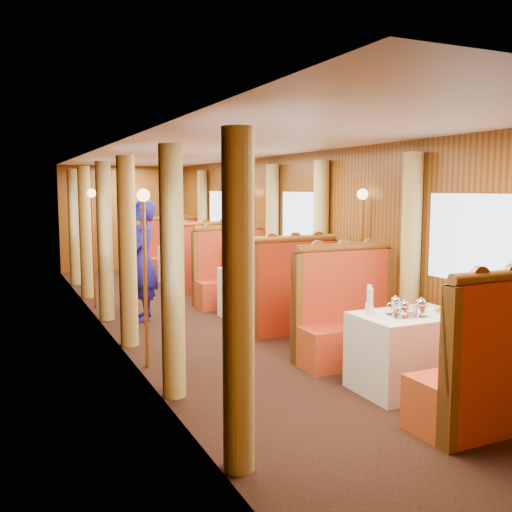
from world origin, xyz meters
TOP-DOWN VIEW (x-y plane):
  - floor at (0.00, 0.00)m, footprint 3.00×12.00m
  - ceiling at (0.00, 0.00)m, footprint 3.00×12.00m
  - wall_far at (0.00, 6.00)m, footprint 3.00×0.01m
  - wall_left at (-1.50, 0.00)m, footprint 0.01×12.00m
  - wall_right at (1.50, 0.00)m, footprint 0.01×12.00m
  - doorway_far at (0.00, 5.97)m, footprint 0.80×0.04m
  - table_near at (0.75, -3.50)m, footprint 1.05×0.72m
  - banquette_near_fwd at (0.75, -4.51)m, footprint 1.30×0.55m
  - banquette_near_aft at (0.75, -2.49)m, footprint 1.30×0.55m
  - table_mid at (0.75, 0.00)m, footprint 1.05×0.72m
  - banquette_mid_fwd at (0.75, -1.01)m, footprint 1.30×0.55m
  - banquette_mid_aft at (0.75, 1.01)m, footprint 1.30×0.55m
  - table_far at (0.75, 3.50)m, footprint 1.05×0.72m
  - banquette_far_fwd at (0.75, 2.49)m, footprint 1.30×0.55m
  - banquette_far_aft at (0.75, 4.51)m, footprint 1.30×0.55m
  - tea_tray at (0.63, -3.58)m, footprint 0.38×0.32m
  - teapot_left at (0.59, -3.59)m, footprint 0.17×0.14m
  - teapot_right at (0.75, -3.64)m, footprint 0.17×0.13m
  - teapot_back at (0.62, -3.43)m, footprint 0.18×0.15m
  - fruit_plate at (1.04, -3.60)m, footprint 0.21×0.21m
  - cup_inboard at (0.35, -3.40)m, footprint 0.08×0.08m
  - cup_outboard at (0.45, -3.25)m, footprint 0.08×0.08m
  - rose_vase_mid at (0.75, -0.03)m, footprint 0.06×0.06m
  - rose_vase_far at (0.71, 3.51)m, footprint 0.06×0.06m
  - window_left_near at (-1.49, -3.50)m, footprint 0.01×1.20m
  - curtain_left_near_a at (-1.38, -4.28)m, footprint 0.22×0.22m
  - curtain_left_near_b at (-1.38, -2.72)m, footprint 0.22×0.22m
  - window_right_near at (1.49, -3.50)m, footprint 0.01×1.20m
  - curtain_right_near_b at (1.38, -2.72)m, footprint 0.22×0.22m
  - window_left_mid at (-1.49, 0.00)m, footprint 0.01×1.20m
  - curtain_left_mid_a at (-1.38, -0.78)m, footprint 0.22×0.22m
  - curtain_left_mid_b at (-1.38, 0.78)m, footprint 0.22×0.22m
  - window_right_mid at (1.49, 0.00)m, footprint 0.01×1.20m
  - curtain_right_mid_a at (1.38, -0.78)m, footprint 0.22×0.22m
  - curtain_right_mid_b at (1.38, 0.78)m, footprint 0.22×0.22m
  - window_left_far at (-1.49, 3.50)m, footprint 0.01×1.20m
  - curtain_left_far_a at (-1.38, 2.72)m, footprint 0.22×0.22m
  - curtain_left_far_b at (-1.38, 4.28)m, footprint 0.22×0.22m
  - window_right_far at (1.49, 3.50)m, footprint 0.01×1.20m
  - curtain_right_far_a at (1.38, 2.72)m, footprint 0.22×0.22m
  - curtain_right_far_b at (1.38, 4.28)m, footprint 0.22×0.22m
  - sconce_left_fore at (-1.40, -1.75)m, footprint 0.14×0.14m
  - sconce_right_fore at (1.40, -1.75)m, footprint 0.14×0.14m
  - sconce_left_aft at (-1.40, 1.75)m, footprint 0.14×0.14m
  - sconce_right_aft at (1.40, 1.75)m, footprint 0.14×0.14m
  - steward at (-0.87, 0.55)m, footprint 0.59×0.74m
  - passenger at (0.75, 0.78)m, footprint 0.40×0.44m

SIDE VIEW (x-z plane):
  - floor at x=0.00m, z-range -0.01..0.01m
  - table_near at x=0.75m, z-range 0.00..0.75m
  - table_mid at x=0.75m, z-range 0.00..0.75m
  - table_far at x=0.75m, z-range 0.00..0.75m
  - banquette_near_fwd at x=0.75m, z-range -0.25..1.09m
  - banquette_near_aft at x=0.75m, z-range -0.25..1.09m
  - banquette_mid_fwd at x=0.75m, z-range -0.25..1.09m
  - banquette_mid_aft at x=0.75m, z-range -0.25..1.09m
  - banquette_far_fwd at x=0.75m, z-range -0.25..1.09m
  - banquette_far_aft at x=0.75m, z-range -0.25..1.09m
  - passenger at x=0.75m, z-range 0.36..1.12m
  - tea_tray at x=0.63m, z-range 0.75..0.76m
  - fruit_plate at x=1.04m, z-range 0.74..0.80m
  - teapot_left at x=0.59m, z-range 0.75..0.87m
  - teapot_back at x=0.62m, z-range 0.75..0.88m
  - teapot_right at x=0.75m, z-range 0.75..0.88m
  - cup_inboard at x=0.35m, z-range 0.72..0.99m
  - cup_outboard at x=0.45m, z-range 0.72..0.99m
  - steward at x=-0.87m, z-range 0.00..1.78m
  - rose_vase_mid at x=0.75m, z-range 0.75..1.11m
  - rose_vase_far at x=0.71m, z-range 0.75..1.11m
  - doorway_far at x=0.00m, z-range 0.00..2.00m
  - curtain_left_near_a at x=-1.38m, z-range 0.00..2.35m
  - curtain_left_near_b at x=-1.38m, z-range 0.00..2.35m
  - curtain_right_near_b at x=1.38m, z-range 0.00..2.35m
  - curtain_left_mid_a at x=-1.38m, z-range 0.00..2.35m
  - curtain_left_mid_b at x=-1.38m, z-range 0.00..2.35m
  - curtain_right_mid_a at x=1.38m, z-range 0.00..2.35m
  - curtain_right_mid_b at x=1.38m, z-range 0.00..2.35m
  - curtain_left_far_a at x=-1.38m, z-range 0.00..2.35m
  - curtain_left_far_b at x=-1.38m, z-range 0.00..2.35m
  - curtain_right_far_a at x=1.38m, z-range 0.00..2.35m
  - curtain_right_far_b at x=1.38m, z-range 0.00..2.35m
  - wall_far at x=0.00m, z-range 0.00..2.50m
  - wall_left at x=-1.50m, z-range 0.00..2.50m
  - wall_right at x=1.50m, z-range 0.00..2.50m
  - sconce_left_fore at x=-1.40m, z-range 0.41..2.36m
  - sconce_right_fore at x=1.40m, z-range 0.41..2.36m
  - sconce_left_aft at x=-1.40m, z-range 0.41..2.36m
  - sconce_right_aft at x=1.40m, z-range 0.41..2.36m
  - window_left_near at x=-1.49m, z-range 1.00..1.90m
  - window_right_near at x=1.49m, z-range 1.00..1.90m
  - window_left_mid at x=-1.49m, z-range 1.00..1.90m
  - window_right_mid at x=1.49m, z-range 1.00..1.90m
  - window_left_far at x=-1.49m, z-range 1.00..1.90m
  - window_right_far at x=1.49m, z-range 1.00..1.90m
  - ceiling at x=0.00m, z-range 2.49..2.51m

